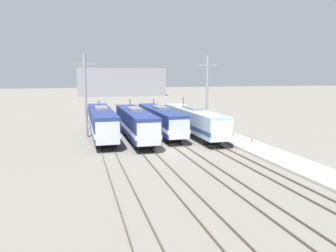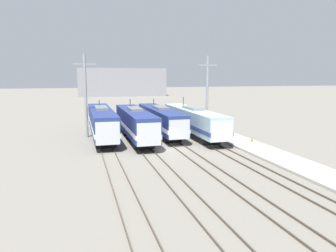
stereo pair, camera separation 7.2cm
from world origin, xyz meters
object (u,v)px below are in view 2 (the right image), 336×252
at_px(locomotive_far_left, 102,122).
at_px(traffic_cone, 252,139).
at_px(locomotive_center_right, 161,120).
at_px(locomotive_far_right, 194,121).
at_px(locomotive_center_left, 136,124).
at_px(catenary_tower_left, 86,95).
at_px(catenary_tower_right, 207,93).

height_order(locomotive_far_left, traffic_cone, locomotive_far_left).
height_order(locomotive_center_right, locomotive_far_right, locomotive_far_right).
xyz_separation_m(locomotive_center_left, locomotive_center_right, (4.24, 3.05, -0.09)).
distance_m(locomotive_far_left, catenary_tower_left, 4.37).
xyz_separation_m(catenary_tower_left, traffic_cone, (19.75, -10.18, -5.27)).
distance_m(locomotive_center_right, traffic_cone, 13.41).
distance_m(locomotive_far_left, traffic_cone, 19.92).
height_order(locomotive_center_left, traffic_cone, locomotive_center_left).
bearing_deg(traffic_cone, catenary_tower_left, 152.74).
distance_m(locomotive_far_right, traffic_cone, 9.08).
distance_m(locomotive_center_right, catenary_tower_left, 11.13).
height_order(locomotive_center_left, locomotive_center_right, locomotive_center_left).
xyz_separation_m(locomotive_center_right, catenary_tower_right, (7.31, 0.63, 3.77)).
bearing_deg(locomotive_far_left, catenary_tower_left, 145.88).
relative_size(locomotive_far_left, locomotive_far_right, 0.96).
bearing_deg(catenary_tower_left, locomotive_far_right, -10.72).
bearing_deg(locomotive_center_right, catenary_tower_right, 4.92).
bearing_deg(traffic_cone, locomotive_center_left, 154.38).
xyz_separation_m(locomotive_far_right, traffic_cone, (5.05, -7.39, -1.50)).
height_order(locomotive_far_left, catenary_tower_left, catenary_tower_left).
relative_size(locomotive_center_left, locomotive_far_right, 0.91).
relative_size(locomotive_center_left, traffic_cone, 28.23).
relative_size(locomotive_far_right, traffic_cone, 31.04).
bearing_deg(locomotive_far_left, catenary_tower_right, 4.84).
height_order(locomotive_center_left, catenary_tower_left, catenary_tower_left).
xyz_separation_m(locomotive_far_right, catenary_tower_left, (-14.70, 2.78, 3.77)).
bearing_deg(locomotive_far_left, locomotive_center_left, -28.96).
relative_size(locomotive_center_right, catenary_tower_right, 1.67).
xyz_separation_m(locomotive_center_left, catenary_tower_left, (-6.22, 3.68, 3.68)).
xyz_separation_m(catenary_tower_right, traffic_cone, (1.99, -10.18, -5.27)).
xyz_separation_m(locomotive_far_left, catenary_tower_left, (-1.97, 1.34, 3.66)).
height_order(locomotive_far_left, locomotive_far_right, locomotive_far_right).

